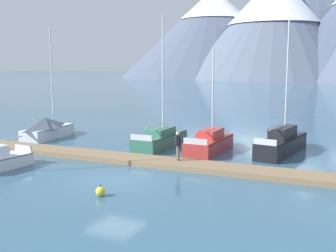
% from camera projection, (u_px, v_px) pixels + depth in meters
% --- Properties ---
extents(ground_plane, '(700.00, 700.00, 0.00)m').
position_uv_depth(ground_plane, '(115.00, 180.00, 21.12)').
color(ground_plane, '#335B75').
extents(mountain_west_summit, '(92.28, 92.28, 43.51)m').
position_uv_depth(mountain_west_summit, '(214.00, 32.00, 207.71)').
color(mountain_west_summit, '#4C566B').
rests_on(mountain_west_summit, ground).
extents(mountain_central_massif, '(80.70, 80.70, 44.94)m').
position_uv_depth(mountain_central_massif, '(275.00, 24.00, 181.81)').
color(mountain_central_massif, slate).
rests_on(mountain_central_massif, ground).
extents(mountain_shoulder_ridge, '(92.39, 92.39, 60.54)m').
position_uv_depth(mountain_shoulder_ridge, '(315.00, 11.00, 196.75)').
color(mountain_shoulder_ridge, '#424C60').
rests_on(mountain_shoulder_ridge, ground).
extents(dock, '(27.34, 3.03, 0.30)m').
position_uv_depth(dock, '(153.00, 161.00, 24.64)').
color(dock, '#846B4C').
rests_on(dock, ground).
extents(sailboat_nearest_berth, '(2.47, 6.13, 8.83)m').
position_uv_depth(sailboat_nearest_berth, '(49.00, 128.00, 33.47)').
color(sailboat_nearest_berth, white).
rests_on(sailboat_nearest_berth, ground).
extents(sailboat_mid_dock_port, '(1.86, 6.62, 9.28)m').
position_uv_depth(sailboat_mid_dock_port, '(163.00, 138.00, 30.02)').
color(sailboat_mid_dock_port, '#336B56').
rests_on(sailboat_mid_dock_port, ground).
extents(sailboat_mid_dock_starboard, '(1.86, 6.07, 7.01)m').
position_uv_depth(sailboat_mid_dock_starboard, '(211.00, 142.00, 28.30)').
color(sailboat_mid_dock_starboard, '#B2332D').
rests_on(sailboat_mid_dock_starboard, ground).
extents(sailboat_far_berth, '(2.28, 7.27, 8.71)m').
position_uv_depth(sailboat_far_berth, '(283.00, 142.00, 27.71)').
color(sailboat_far_berth, black).
rests_on(sailboat_far_berth, ground).
extents(person_on_dock, '(0.40, 0.50, 1.69)m').
position_uv_depth(person_on_dock, '(178.00, 144.00, 24.13)').
color(person_on_dock, brown).
rests_on(person_on_dock, dock).
extents(mooring_buoy_channel_marker, '(0.44, 0.44, 0.52)m').
position_uv_depth(mooring_buoy_channel_marker, '(101.00, 191.00, 18.51)').
color(mooring_buoy_channel_marker, yellow).
rests_on(mooring_buoy_channel_marker, ground).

